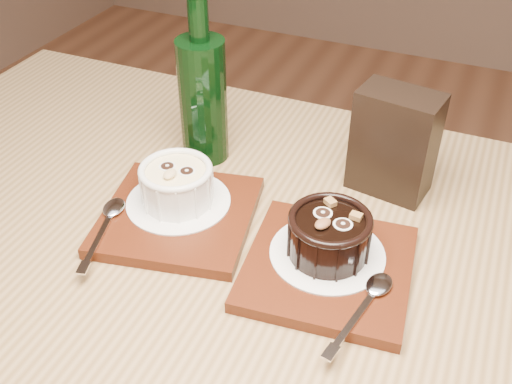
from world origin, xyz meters
TOP-DOWN VIEW (x-y plane):
  - table at (-0.10, 0.14)m, footprint 1.21×0.81m
  - tray_left at (-0.21, 0.20)m, footprint 0.21×0.21m
  - doily_left at (-0.22, 0.21)m, footprint 0.13×0.13m
  - ramekin_white at (-0.22, 0.21)m, footprint 0.09×0.09m
  - spoon_left at (-0.28, 0.13)m, footprint 0.06×0.14m
  - tray_right at (-0.02, 0.18)m, footprint 0.20×0.20m
  - doily_right at (-0.02, 0.20)m, footprint 0.13×0.13m
  - ramekin_dark at (-0.02, 0.20)m, footprint 0.09×0.09m
  - spoon_right at (0.04, 0.13)m, footprint 0.05×0.14m
  - condiment_stand at (0.01, 0.37)m, footprint 0.11×0.08m
  - green_bottle at (-0.25, 0.34)m, footprint 0.06×0.06m

SIDE VIEW (x-z plane):
  - table at x=-0.10m, z-range 0.28..1.03m
  - tray_left at x=-0.21m, z-range 0.75..0.76m
  - tray_right at x=-0.02m, z-range 0.75..0.76m
  - doily_left at x=-0.22m, z-range 0.77..0.77m
  - doily_right at x=-0.02m, z-range 0.77..0.77m
  - spoon_left at x=-0.28m, z-range 0.77..0.77m
  - spoon_right at x=0.04m, z-range 0.77..0.77m
  - ramekin_white at x=-0.22m, z-range 0.77..0.82m
  - ramekin_dark at x=-0.02m, z-range 0.77..0.82m
  - condiment_stand at x=0.01m, z-range 0.75..0.89m
  - green_bottle at x=-0.25m, z-range 0.72..0.97m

